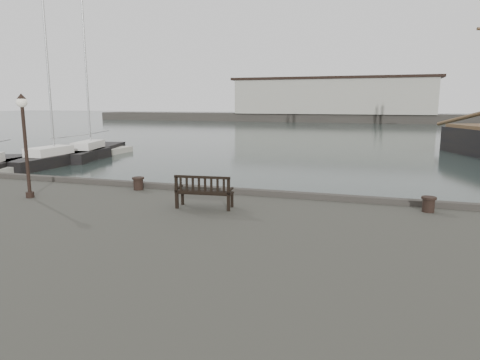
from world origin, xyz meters
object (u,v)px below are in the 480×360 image
object	(u,v)px
bench	(204,198)
lamp_post	(24,132)
bollard_right	(428,204)
yacht_b	(94,153)
yacht_c	(60,161)
bollard_left	(138,184)

from	to	relation	value
bench	lamp_post	bearing A→B (deg)	178.30
bench	bollard_right	size ratio (longest dim) A/B	3.93
yacht_b	yacht_c	distance (m)	4.81
bollard_left	bollard_right	xyz separation A→B (m)	(9.47, -0.19, -0.01)
bollard_left	bollard_right	distance (m)	9.47
bollard_left	yacht_c	bearing A→B (deg)	138.33
lamp_post	yacht_c	size ratio (longest dim) A/B	0.25
yacht_c	lamp_post	bearing A→B (deg)	-52.15
yacht_b	yacht_c	bearing A→B (deg)	-99.42
bench	yacht_c	xyz separation A→B (m)	(-18.39, 15.19, -1.62)
bollard_right	lamp_post	size ratio (longest dim) A/B	0.13
bollard_left	lamp_post	world-z (taller)	lamp_post
yacht_b	yacht_c	size ratio (longest dim) A/B	1.03
bench	bollard_right	xyz separation A→B (m)	(6.20, 1.55, -0.09)
lamp_post	bench	bearing A→B (deg)	4.51
lamp_post	yacht_c	xyz separation A→B (m)	(-12.43, 15.66, -3.45)
bench	bollard_left	xyz separation A→B (m)	(-3.27, 1.74, -0.08)
yacht_b	yacht_c	xyz separation A→B (m)	(0.50, -4.78, -0.00)
yacht_c	yacht_b	bearing A→B (deg)	95.42
bollard_left	bench	bearing A→B (deg)	-28.06
bollard_right	yacht_c	distance (m)	28.16
lamp_post	yacht_b	xyz separation A→B (m)	(-12.93, 20.44, -3.45)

